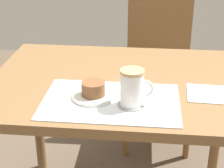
{
  "coord_description": "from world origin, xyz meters",
  "views": [
    {
      "loc": [
        0.1,
        -1.35,
        1.33
      ],
      "look_at": [
        -0.02,
        -0.15,
        0.77
      ],
      "focal_mm": 60.0,
      "sensor_mm": 36.0,
      "label": 1
    }
  ],
  "objects_px": {
    "dining_table": "(121,99)",
    "coffee_mug": "(132,87)",
    "wooden_chair": "(158,61)",
    "pastry_plate": "(93,96)",
    "pastry": "(93,89)"
  },
  "relations": [
    {
      "from": "dining_table",
      "to": "pastry",
      "type": "height_order",
      "value": "pastry"
    },
    {
      "from": "dining_table",
      "to": "coffee_mug",
      "type": "bearing_deg",
      "value": -76.06
    },
    {
      "from": "dining_table",
      "to": "pastry",
      "type": "distance_m",
      "value": 0.24
    },
    {
      "from": "dining_table",
      "to": "pastry",
      "type": "relative_size",
      "value": 12.61
    },
    {
      "from": "pastry_plate",
      "to": "coffee_mug",
      "type": "distance_m",
      "value": 0.16
    },
    {
      "from": "pastry_plate",
      "to": "wooden_chair",
      "type": "bearing_deg",
      "value": 75.21
    },
    {
      "from": "wooden_chair",
      "to": "pastry",
      "type": "bearing_deg",
      "value": 74.22
    },
    {
      "from": "pastry_plate",
      "to": "coffee_mug",
      "type": "bearing_deg",
      "value": -15.89
    },
    {
      "from": "wooden_chair",
      "to": "coffee_mug",
      "type": "xyz_separation_m",
      "value": [
        -0.11,
        -0.98,
        0.29
      ]
    },
    {
      "from": "pastry_plate",
      "to": "dining_table",
      "type": "bearing_deg",
      "value": 64.39
    },
    {
      "from": "pastry_plate",
      "to": "pastry",
      "type": "relative_size",
      "value": 1.81
    },
    {
      "from": "dining_table",
      "to": "wooden_chair",
      "type": "distance_m",
      "value": 0.79
    },
    {
      "from": "pastry",
      "to": "pastry_plate",
      "type": "bearing_deg",
      "value": 0.0
    },
    {
      "from": "dining_table",
      "to": "pastry_plate",
      "type": "height_order",
      "value": "pastry_plate"
    },
    {
      "from": "dining_table",
      "to": "wooden_chair",
      "type": "relative_size",
      "value": 1.13
    }
  ]
}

